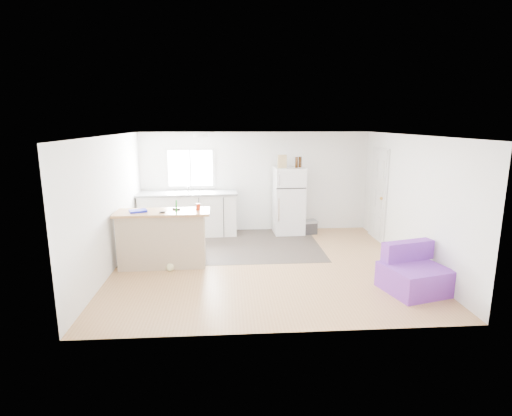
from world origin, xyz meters
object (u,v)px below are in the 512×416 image
Objects in this scene: refrigerator at (289,201)px; bottle_right at (300,162)px; purple_seat at (413,274)px; red_cup at (198,207)px; cleaner_jug at (182,260)px; mop at (172,258)px; bottle_left at (296,162)px; kitchen_cabinets at (188,213)px; blue_tray at (138,211)px; peninsula at (163,238)px; cooler at (308,227)px; cardboard_box at (282,161)px.

bottle_right reaches higher than refrigerator.
red_cup is (-3.47, 1.46, 0.84)m from purple_seat.
bottle_right is (-1.22, 3.50, 1.45)m from purple_seat.
mop is at bearing -143.42° from cleaner_jug.
mop is 5.27× the size of bottle_left.
bottle_right reaches higher than kitchen_cabinets.
blue_tray is (-0.75, 0.08, 0.93)m from cleaner_jug.
refrigerator is 3.25m from cleaner_jug.
cleaner_jug is (-3.79, 1.29, -0.13)m from purple_seat.
blue_tray is at bearing -147.43° from bottle_left.
peninsula is 3.66m from bottle_left.
cleaner_jug is 1.20m from blue_tray.
cooler is at bearing 38.05° from red_cup.
peninsula is 5.70× the size of blue_tray.
red_cup is (-2.45, -1.92, 0.94)m from cooler.
kitchen_cabinets reaches higher than peninsula.
cooler is at bearing 29.75° from blue_tray.
cleaner_jug is at bearing -150.95° from cooler.
bottle_right is at bearing 36.15° from bottle_left.
red_cup is 0.40× the size of cardboard_box.
cooler is at bearing -9.37° from bottle_left.
red_cup is 0.48× the size of bottle_left.
blue_tray is at bearing -110.62° from kitchen_cabinets.
blue_tray is at bearing 145.34° from mop.
cooler is 0.35× the size of mop.
blue_tray is 4.00m from bottle_right.
mop is 4.39× the size of cardboard_box.
refrigerator is at bearing 158.67° from cooler.
kitchen_cabinets reaches higher than red_cup.
red_cup is at bearing -81.83° from kitchen_cabinets.
red_cup is (0.47, 0.30, 0.87)m from mop.
mop is 4.39× the size of blue_tray.
refrigerator is 13.22× the size of red_cup.
cleaner_jug is (-2.31, -2.19, -0.66)m from refrigerator.
red_cup is at bearing -132.91° from cardboard_box.
mop is 10.99× the size of red_cup.
mop is 1.04m from blue_tray.
bottle_left reaches higher than purple_seat.
purple_seat is at bearing -70.74° from bottle_right.
bottle_left is (2.15, 1.96, 0.61)m from red_cup.
purple_seat is 4.28× the size of bottle_right.
purple_seat is at bearing -68.93° from bottle_left.
refrigerator is at bearing -2.63° from kitchen_cabinets.
purple_seat is 4.00m from cleaner_jug.
refrigerator reaches higher than cleaner_jug.
purple_seat is 3.98m from bottle_right.
bottle_right is (3.32, 2.13, 0.65)m from blue_tray.
mop is (-0.08, -2.32, -0.29)m from kitchen_cabinets.
kitchen_cabinets is 9.30× the size of bottle_right.
mop is at bearing -147.26° from red_cup.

